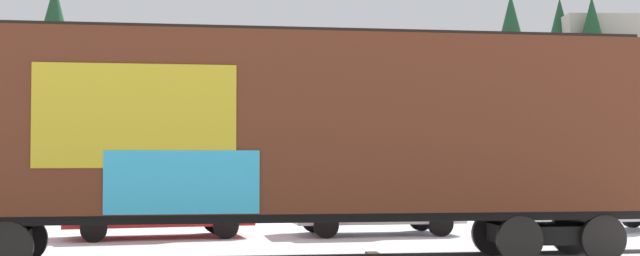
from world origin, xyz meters
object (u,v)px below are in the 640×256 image
object	(u,v)px
parked_car_red	(157,204)
parked_car_white	(600,201)
freight_car	(271,129)
parked_car_silver	(373,201)

from	to	relation	value
parked_car_red	parked_car_white	distance (m)	12.06
freight_car	parked_car_white	bearing A→B (deg)	28.78
parked_car_red	parked_car_silver	size ratio (longest dim) A/B	1.08
parked_car_red	parked_car_white	xyz separation A→B (m)	(12.05, -0.52, -0.00)
freight_car	parked_car_silver	size ratio (longest dim) A/B	3.53
parked_car_red	parked_car_silver	bearing A→B (deg)	-2.52
parked_car_silver	parked_car_white	bearing A→B (deg)	-2.44
freight_car	parked_car_white	xyz separation A→B (m)	(9.96, 5.47, -1.75)
parked_car_silver	parked_car_white	xyz separation A→B (m)	(6.43, -0.27, -0.04)
parked_car_red	parked_car_silver	xyz separation A→B (m)	(5.62, -0.25, 0.03)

